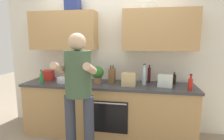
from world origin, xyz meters
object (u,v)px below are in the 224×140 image
Objects in this scene: potted_herb at (98,74)px; grocery_bag_produce at (165,81)px; bottle_soy at (174,79)px; mixing_bowl at (65,80)px; bottle_soda at (42,78)px; person_standing at (78,87)px; cup_ceramic at (129,80)px; bottle_wine at (149,75)px; bottle_water at (144,76)px; grocery_bag_crisps at (48,75)px; grocery_bag_bread at (129,79)px; knife_block at (112,76)px; bottle_hotsauce at (190,84)px.

grocery_bag_produce is at bearing -2.26° from potted_herb.
bottle_soy reaches higher than grocery_bag_produce.
grocery_bag_produce is at bearing -0.44° from mixing_bowl.
person_standing is at bearing -32.23° from bottle_soda.
bottle_wine is at bearing 7.56° from cup_ceramic.
bottle_water reaches higher than grocery_bag_crisps.
cup_ceramic is at bearing -179.50° from bottle_soy.
grocery_bag_bread is (-0.32, -0.28, -0.03)m from bottle_wine.
person_standing is 0.73m from potted_herb.
bottle_soy is (1.32, 0.89, -0.03)m from person_standing.
cup_ceramic is at bearing 17.18° from potted_herb.
cup_ceramic is 0.54m from potted_herb.
bottle_water is at bearing -4.16° from knife_block.
grocery_bag_bread is 1.50m from grocery_bag_crisps.
bottle_water is at bearing -165.41° from bottle_soy.
potted_herb is (-0.77, -0.04, 0.02)m from bottle_water.
knife_block is at bearing 13.31° from bottle_soda.
person_standing is 1.59m from bottle_hotsauce.
cup_ceramic is (0.58, 0.88, -0.07)m from person_standing.
potted_herb is at bearing 171.48° from grocery_bag_bread.
bottle_soy is (0.49, 0.13, -0.06)m from bottle_water.
mixing_bowl is at bearing -172.53° from knife_block.
cup_ceramic is (-0.34, -0.05, -0.09)m from bottle_wine.
bottle_wine is at bearing 11.59° from knife_block.
person_standing reaches higher than grocery_bag_crisps.
grocery_bag_crisps is at bearing 174.12° from potted_herb.
bottle_hotsauce reaches higher than grocery_bag_produce.
bottle_wine and knife_block have the same top height.
potted_herb is at bearing 84.64° from person_standing.
knife_block is (-0.28, -0.08, 0.08)m from cup_ceramic.
bottle_soy reaches higher than grocery_bag_crisps.
bottle_hotsauce is at bearing -20.31° from cup_ceramic.
cup_ceramic is at bearing 56.88° from person_standing.
person_standing reaches higher than knife_block.
bottle_water is 1.70× the size of bottle_soy.
bottle_hotsauce reaches higher than grocery_bag_crisps.
grocery_bag_crisps is at bearing 173.18° from grocery_bag_bread.
bottle_hotsauce is at bearing 0.26° from bottle_soda.
knife_block is at bearing 69.52° from person_standing.
bottle_wine is 3.29× the size of cup_ceramic.
grocery_bag_crisps is at bearing -177.73° from cup_ceramic.
potted_herb is at bearing 177.74° from grocery_bag_produce.
grocery_bag_bread is (1.11, -0.05, 0.06)m from mixing_bowl.
person_standing is 7.15× the size of bottle_hotsauce.
bottle_wine is (0.08, 0.17, -0.01)m from bottle_water.
person_standing is at bearing -160.11° from bottle_hotsauce.
mixing_bowl is (-2.00, 0.15, -0.05)m from bottle_hotsauce.
bottle_soy is at bearing 6.04° from mixing_bowl.
grocery_bag_crisps is (-1.81, -0.10, -0.05)m from bottle_wine.
bottle_water is 1.43× the size of bottle_hotsauce.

